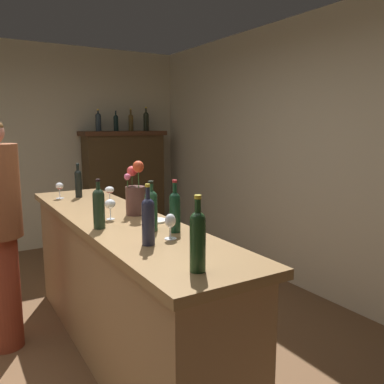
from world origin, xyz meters
name	(u,v)px	position (x,y,z in m)	size (l,w,h in m)	color
floor	(53,376)	(0.00, 0.00, 0.00)	(7.77, 7.77, 0.00)	brown
wall_right	(327,157)	(2.56, 0.00, 1.34)	(0.12, 6.10, 2.69)	#B3A990
bar_counter	(120,286)	(0.50, 0.03, 0.51)	(0.61, 2.72, 1.01)	#946E4B
display_cabinet	(124,184)	(1.63, 2.76, 0.82)	(1.17, 0.40, 1.56)	#3B2B17
wine_bottle_syrah	(148,219)	(0.41, -0.66, 1.15)	(0.07, 0.07, 0.33)	#22243B
wine_bottle_malbec	(151,208)	(0.55, -0.40, 1.15)	(0.08, 0.08, 0.30)	#234B2D
wine_bottle_merlot	(99,207)	(0.30, -0.19, 1.15)	(0.07, 0.07, 0.31)	#1D311E
wine_bottle_pinot	(198,238)	(0.42, -1.13, 1.16)	(0.07, 0.07, 0.34)	#1A3619
wine_bottle_rose	(175,210)	(0.65, -0.51, 1.14)	(0.07, 0.07, 0.32)	#12341E
wine_bottle_riesling	(78,182)	(0.50, 0.98, 1.14)	(0.06, 0.06, 0.30)	black
wine_glass_front	(110,205)	(0.44, 0.01, 1.11)	(0.07, 0.07, 0.14)	white
wine_glass_mid	(170,222)	(0.56, -0.62, 1.11)	(0.07, 0.07, 0.14)	white
wine_glass_rear	(109,191)	(0.64, 0.58, 1.11)	(0.08, 0.08, 0.14)	white
wine_glass_spare	(59,187)	(0.34, 1.01, 1.11)	(0.07, 0.07, 0.14)	white
flower_arrangement	(135,192)	(0.65, 0.06, 1.17)	(0.15, 0.19, 0.39)	#4C2D27
cheese_plate	(156,221)	(0.67, -0.20, 1.01)	(0.15, 0.15, 0.01)	white
display_bottle_left	(98,121)	(1.29, 2.76, 1.70)	(0.08, 0.08, 0.29)	#212B33
display_bottle_midleft	(116,122)	(1.54, 2.76, 1.69)	(0.07, 0.07, 0.28)	black
display_bottle_center	(131,121)	(1.76, 2.76, 1.70)	(0.07, 0.07, 0.31)	#463416
display_bottle_midright	(146,120)	(1.99, 2.76, 1.71)	(0.08, 0.08, 0.34)	black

